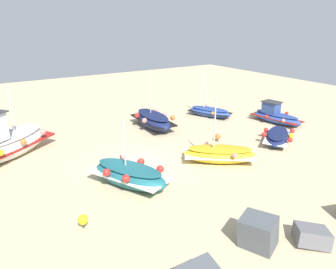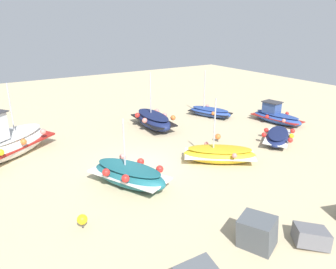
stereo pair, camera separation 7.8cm
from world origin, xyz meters
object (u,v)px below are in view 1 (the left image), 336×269
at_px(fishing_boat_4, 210,112).
at_px(fishing_boat_6, 220,154).
at_px(fishing_boat_0, 5,142).
at_px(fishing_boat_2, 153,120).
at_px(mooring_buoy_0, 83,220).
at_px(fishing_boat_7, 276,116).
at_px(mooring_buoy_1, 218,137).
at_px(fishing_boat_1, 129,175).
at_px(fishing_boat_3, 278,137).

xyz_separation_m(fishing_boat_4, fishing_boat_6, (5.25, 7.15, 0.08)).
bearing_deg(fishing_boat_0, fishing_boat_6, 108.49).
bearing_deg(fishing_boat_6, fishing_boat_2, 126.88).
distance_m(fishing_boat_4, mooring_buoy_0, 16.14).
relative_size(fishing_boat_7, mooring_buoy_1, 7.74).
bearing_deg(fishing_boat_0, mooring_buoy_1, 123.25).
xyz_separation_m(fishing_boat_1, mooring_buoy_0, (2.93, 2.05, -0.20)).
bearing_deg(fishing_boat_6, mooring_buoy_0, -131.06).
relative_size(fishing_boat_6, mooring_buoy_1, 7.59).
height_order(fishing_boat_0, fishing_boat_6, fishing_boat_0).
distance_m(mooring_buoy_0, mooring_buoy_1, 11.05).
relative_size(fishing_boat_0, fishing_boat_1, 1.34).
relative_size(fishing_boat_3, mooring_buoy_1, 6.99).
distance_m(fishing_boat_1, fishing_boat_6, 5.28).
height_order(fishing_boat_7, mooring_buoy_0, fishing_boat_7).
bearing_deg(fishing_boat_3, fishing_boat_0, -57.72).
relative_size(fishing_boat_4, mooring_buoy_1, 7.13).
distance_m(fishing_boat_0, fishing_boat_7, 18.27).
relative_size(fishing_boat_2, fishing_boat_4, 1.18).
bearing_deg(fishing_boat_2, fishing_boat_4, 93.76).
xyz_separation_m(fishing_boat_1, mooring_buoy_1, (-7.28, -2.17, -0.22)).
distance_m(fishing_boat_4, fishing_boat_7, 5.02).
bearing_deg(fishing_boat_3, fishing_boat_6, -29.80).
height_order(mooring_buoy_0, mooring_buoy_1, mooring_buoy_0).
bearing_deg(mooring_buoy_0, fishing_boat_6, -167.79).
bearing_deg(fishing_boat_2, fishing_boat_6, 3.38).
xyz_separation_m(fishing_boat_1, fishing_boat_6, (-5.27, 0.27, -0.09)).
relative_size(fishing_boat_0, fishing_boat_4, 1.52).
height_order(fishing_boat_6, fishing_boat_7, fishing_boat_6).
bearing_deg(mooring_buoy_0, fishing_boat_4, -146.43).
distance_m(fishing_boat_7, mooring_buoy_1, 6.35).
bearing_deg(mooring_buoy_0, fishing_boat_0, -81.11).
bearing_deg(fishing_boat_0, fishing_boat_4, 145.26).
bearing_deg(fishing_boat_7, fishing_boat_4, 30.36).
height_order(fishing_boat_3, fishing_boat_7, fishing_boat_7).
distance_m(fishing_boat_1, fishing_boat_2, 8.61).
bearing_deg(fishing_boat_7, fishing_boat_1, 94.74).
bearing_deg(fishing_boat_4, mooring_buoy_1, -58.12).
relative_size(fishing_boat_1, fishing_boat_4, 1.13).
bearing_deg(fishing_boat_4, fishing_boat_7, 14.13).
relative_size(fishing_boat_1, fishing_boat_2, 0.96).
relative_size(fishing_boat_0, fishing_boat_7, 1.40).
height_order(fishing_boat_4, fishing_boat_6, fishing_boat_4).
xyz_separation_m(fishing_boat_6, mooring_buoy_1, (-2.01, -2.45, -0.13)).
xyz_separation_m(fishing_boat_2, fishing_boat_4, (-5.27, -0.05, -0.20)).
bearing_deg(fishing_boat_1, mooring_buoy_1, 81.62).
xyz_separation_m(fishing_boat_3, fishing_boat_7, (-3.21, -2.85, 0.14)).
height_order(fishing_boat_2, mooring_buoy_0, fishing_boat_2).
xyz_separation_m(mooring_buoy_0, mooring_buoy_1, (-10.21, -4.22, -0.02)).
bearing_deg(mooring_buoy_1, fishing_boat_7, -173.37).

